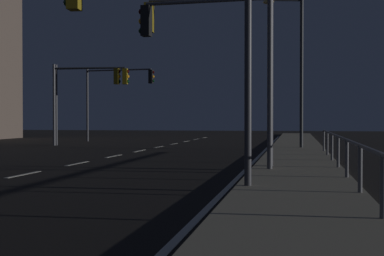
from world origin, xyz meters
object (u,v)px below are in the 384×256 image
(traffic_light_mid_left, at_px, (214,43))
(traffic_light_overhead_east, at_px, (85,88))
(traffic_light_near_left, at_px, (88,87))
(traffic_light_far_center, at_px, (165,20))
(street_lamp_median, at_px, (296,58))
(traffic_light_mid_right, at_px, (211,44))
(traffic_light_far_right, at_px, (116,88))

(traffic_light_mid_left, height_order, traffic_light_overhead_east, traffic_light_mid_left)
(traffic_light_near_left, xyz_separation_m, traffic_light_far_center, (9.49, -19.37, 0.32))
(traffic_light_mid_left, height_order, street_lamp_median, street_lamp_median)
(traffic_light_mid_right, relative_size, street_lamp_median, 0.68)
(traffic_light_mid_left, relative_size, traffic_light_overhead_east, 1.12)
(traffic_light_mid_left, distance_m, traffic_light_far_center, 5.28)
(traffic_light_near_left, bearing_deg, traffic_light_far_right, 91.74)
(traffic_light_overhead_east, xyz_separation_m, street_lamp_median, (12.65, -2.50, 1.29))
(traffic_light_mid_left, relative_size, traffic_light_mid_right, 1.04)
(traffic_light_far_center, bearing_deg, traffic_light_far_right, 110.96)
(traffic_light_overhead_east, distance_m, traffic_light_mid_right, 18.16)
(traffic_light_overhead_east, xyz_separation_m, traffic_light_far_center, (9.74, -19.51, 0.34))
(traffic_light_far_right, bearing_deg, traffic_light_mid_left, -63.37)
(traffic_light_mid_left, bearing_deg, traffic_light_far_center, -93.83)
(traffic_light_far_right, relative_size, street_lamp_median, 0.69)
(traffic_light_mid_left, bearing_deg, traffic_light_overhead_east, 125.33)
(traffic_light_near_left, distance_m, traffic_light_far_center, 21.57)
(traffic_light_mid_right, bearing_deg, street_lamp_median, 78.61)
(traffic_light_near_left, relative_size, traffic_light_far_right, 0.93)
(traffic_light_far_right, xyz_separation_m, street_lamp_median, (12.57, -8.24, 0.96))
(traffic_light_mid_left, xyz_separation_m, traffic_light_mid_right, (0.01, -0.84, -0.15))
(traffic_light_overhead_east, height_order, traffic_light_near_left, traffic_light_overhead_east)
(traffic_light_overhead_east, distance_m, traffic_light_far_right, 5.75)
(traffic_light_far_center, relative_size, street_lamp_median, 0.67)
(traffic_light_mid_right, bearing_deg, traffic_light_overhead_east, 123.83)
(traffic_light_mid_right, relative_size, traffic_light_far_right, 0.99)
(traffic_light_far_right, bearing_deg, traffic_light_far_center, -69.04)
(traffic_light_mid_left, height_order, traffic_light_far_center, traffic_light_mid_left)
(traffic_light_mid_left, height_order, traffic_light_near_left, traffic_light_mid_left)
(traffic_light_mid_right, xyz_separation_m, traffic_light_far_center, (-0.37, -4.42, -0.04))
(traffic_light_mid_left, bearing_deg, traffic_light_near_left, 124.91)
(traffic_light_mid_right, bearing_deg, traffic_light_near_left, 123.41)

